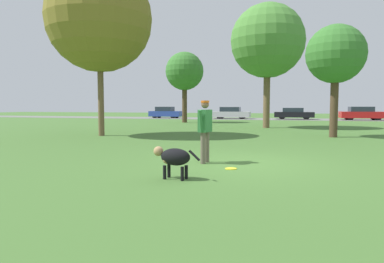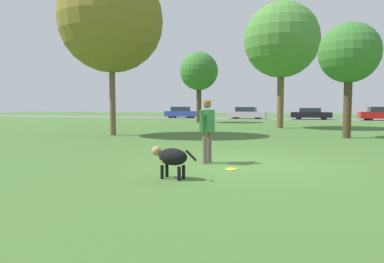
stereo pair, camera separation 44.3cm
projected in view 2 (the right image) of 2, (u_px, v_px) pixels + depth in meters
ground_plane at (242, 164)px, 8.83m from camera, size 120.00×120.00×0.00m
far_road_strip at (291, 119)px, 37.45m from camera, size 120.00×6.00×0.01m
person at (207, 126)px, 8.85m from camera, size 0.30×0.71×1.63m
dog at (171, 157)px, 6.99m from camera, size 1.04×0.44×0.65m
frisbee at (231, 169)px, 8.04m from camera, size 0.28×0.28×0.02m
tree_far_left at (199, 72)px, 30.18m from camera, size 3.37×3.37×6.23m
tree_near_right at (349, 54)px, 15.59m from camera, size 2.73×2.73×5.27m
tree_near_left at (111, 20)px, 16.89m from camera, size 5.14×5.14×8.28m
tree_mid_center at (282, 40)px, 22.40m from camera, size 4.90×4.90×8.25m
parked_car_blue at (181, 113)px, 41.41m from camera, size 3.90×1.75×1.37m
parked_car_silver at (247, 113)px, 38.71m from camera, size 4.25×1.83×1.34m
parked_car_black at (311, 114)px, 36.71m from camera, size 4.18×1.89×1.26m
parked_car_red at (382, 114)px, 34.30m from camera, size 4.39×1.97×1.39m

